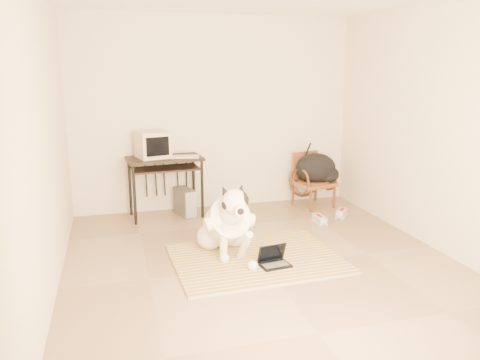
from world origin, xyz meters
name	(u,v)px	position (x,y,z in m)	size (l,w,h in m)	color
floor	(264,266)	(0.00, 0.00, 0.00)	(4.50, 4.50, 0.00)	#8F7358
wall_back	(215,114)	(0.00, 2.25, 1.35)	(4.50, 4.50, 0.00)	beige
wall_front	(406,194)	(0.00, -2.25, 1.35)	(4.50, 4.50, 0.00)	beige
wall_left	(43,144)	(-2.00, 0.00, 1.35)	(4.50, 4.50, 0.00)	beige
wall_right	(442,128)	(2.00, 0.00, 1.35)	(4.50, 4.50, 0.00)	beige
rug	(256,258)	(-0.03, 0.18, 0.01)	(1.79, 1.39, 0.02)	#BF7618
dog	(227,224)	(-0.29, 0.42, 0.35)	(0.58, 1.19, 0.87)	white
laptop	(274,260)	(0.08, -0.05, 0.07)	(0.33, 0.26, 0.21)	black
computer_desk	(165,166)	(-0.77, 1.93, 0.71)	(1.02, 0.62, 0.82)	black
crt_monitor	(153,145)	(-0.91, 1.96, 1.00)	(0.47, 0.46, 0.35)	#C5B49A
desk_keyboard	(184,157)	(-0.52, 1.86, 0.83)	(0.40, 0.15, 0.03)	#C5B49A
pc_tower	(185,202)	(-0.51, 1.92, 0.19)	(0.27, 0.43, 0.38)	#4E4E50
rattan_chair	(312,179)	(1.36, 1.90, 0.39)	(0.62, 0.61, 0.78)	brown
backpack	(318,169)	(1.42, 1.83, 0.56)	(0.62, 0.49, 0.44)	black
sneaker_left	(320,220)	(1.14, 1.12, 0.04)	(0.11, 0.27, 0.09)	silver
sneaker_right	(342,213)	(1.54, 1.28, 0.04)	(0.27, 0.29, 0.10)	silver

